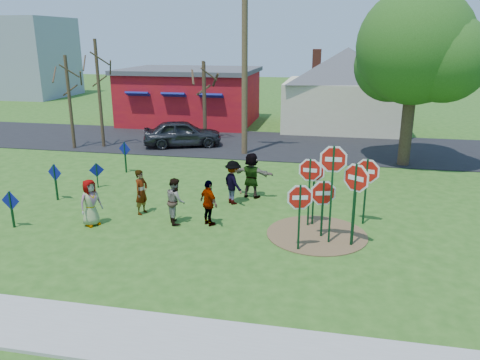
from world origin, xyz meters
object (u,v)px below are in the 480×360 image
object	(u,v)px
stop_sign_d	(367,176)
leafy_tree	(418,53)
suv	(182,133)
person_a	(90,203)
stop_sign_c	(333,172)
stop_sign_a	(300,203)
stop_sign_b	(314,177)
utility_pole	(245,54)
person_b	(141,192)

from	to	relation	value
stop_sign_d	leafy_tree	distance (m)	9.29
suv	leafy_tree	xyz separation A→B (m)	(12.04, -1.73, 4.55)
person_a	suv	xyz separation A→B (m)	(-0.69, 11.84, -0.01)
stop_sign_d	stop_sign_c	bearing A→B (deg)	-109.29
stop_sign_a	stop_sign_b	bearing A→B (deg)	67.82
suv	leafy_tree	bearing A→B (deg)	-118.95
stop_sign_c	suv	bearing A→B (deg)	123.65
stop_sign_b	utility_pole	bearing A→B (deg)	127.74
person_b	utility_pole	bearing A→B (deg)	2.92
person_a	person_b	bearing A→B (deg)	-12.06
stop_sign_a	stop_sign_d	world-z (taller)	stop_sign_d
stop_sign_b	stop_sign_d	world-z (taller)	stop_sign_d
stop_sign_a	stop_sign_d	distance (m)	3.18
stop_sign_b	suv	size ratio (longest dim) A/B	0.53
stop_sign_a	stop_sign_c	world-z (taller)	stop_sign_c
stop_sign_a	utility_pole	xyz separation A→B (m)	(-3.80, 11.33, 3.73)
person_b	suv	bearing A→B (deg)	24.64
person_a	leafy_tree	size ratio (longest dim) A/B	0.19
stop_sign_b	utility_pole	xyz separation A→B (m)	(-4.11, 9.31, 3.52)
stop_sign_c	suv	xyz separation A→B (m)	(-8.49, 11.71, -1.47)
stop_sign_a	utility_pole	size ratio (longest dim) A/B	0.22
stop_sign_b	suv	xyz separation A→B (m)	(-7.92, 10.36, -0.89)
utility_pole	leafy_tree	size ratio (longest dim) A/B	1.19
stop_sign_d	person_a	size ratio (longest dim) A/B	1.51
stop_sign_a	leafy_tree	bearing A→B (deg)	53.96
stop_sign_b	leafy_tree	bearing A→B (deg)	78.43
utility_pole	stop_sign_b	bearing A→B (deg)	-66.17
stop_sign_b	person_b	bearing A→B (deg)	-164.92
stop_sign_c	leafy_tree	world-z (taller)	leafy_tree
stop_sign_a	suv	bearing A→B (deg)	108.06
stop_sign_a	suv	size ratio (longest dim) A/B	0.49
stop_sign_b	stop_sign_d	xyz separation A→B (m)	(1.68, 0.45, 0.01)
stop_sign_b	stop_sign_c	xyz separation A→B (m)	(0.57, -1.34, 0.58)
stop_sign_c	person_a	bearing A→B (deg)	178.65
stop_sign_a	suv	xyz separation A→B (m)	(-7.61, 12.39, -0.68)
stop_sign_c	utility_pole	distance (m)	12.00
stop_sign_d	suv	world-z (taller)	stop_sign_d
stop_sign_a	stop_sign_c	distance (m)	1.36
stop_sign_a	person_a	size ratio (longest dim) A/B	1.35
stop_sign_b	stop_sign_d	bearing A→B (deg)	28.97
stop_sign_a	person_a	world-z (taller)	stop_sign_a
person_b	utility_pole	distance (m)	10.57
stop_sign_d	leafy_tree	bearing A→B (deg)	85.79
suv	utility_pole	size ratio (longest dim) A/B	0.44
person_a	stop_sign_c	bearing A→B (deg)	-58.91
person_a	leafy_tree	world-z (taller)	leafy_tree
stop_sign_c	suv	world-z (taller)	stop_sign_c
stop_sign_a	person_b	bearing A→B (deg)	148.01
stop_sign_d	person_a	distance (m)	9.15
suv	stop_sign_b	bearing A→B (deg)	-163.39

